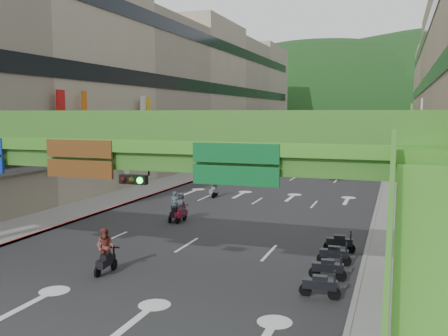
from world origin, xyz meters
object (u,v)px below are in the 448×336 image
scooter_rider_mid (106,250)px  car_silver (230,171)px  scooter_rider_near (175,208)px  pedestrian_red (429,278)px  car_yellow (336,172)px  overpass_near (140,159)px

scooter_rider_mid → car_silver: bearing=99.1°
scooter_rider_near → pedestrian_red: 17.31m
car_silver → car_yellow: car_silver is taller
pedestrian_red → car_yellow: bearing=69.4°
scooter_rider_near → car_silver: (-3.58, 21.66, -0.14)m
car_yellow → pedestrian_red: bearing=-85.5°
pedestrian_red → scooter_rider_near: bearing=115.4°
car_yellow → pedestrian_red: 35.16m
scooter_rider_near → car_yellow: scooter_rider_near is taller
scooter_rider_near → pedestrian_red: (14.73, -9.09, -0.10)m
scooter_rider_near → car_yellow: bearing=74.0°
pedestrian_red → overpass_near: bearing=160.8°
car_yellow → scooter_rider_mid: bearing=-106.7°
scooter_rider_mid → pedestrian_red: 13.24m
scooter_rider_near → pedestrian_red: bearing=-31.7°
scooter_rider_near → pedestrian_red: scooter_rider_near is taller
overpass_near → car_yellow: bearing=84.9°
overpass_near → scooter_rider_mid: size_ratio=13.73×
overpass_near → scooter_rider_near: bearing=108.8°
car_silver → car_yellow: size_ratio=1.27×
scooter_rider_mid → pedestrian_red: scooter_rider_mid is taller
scooter_rider_near → car_silver: size_ratio=0.42×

